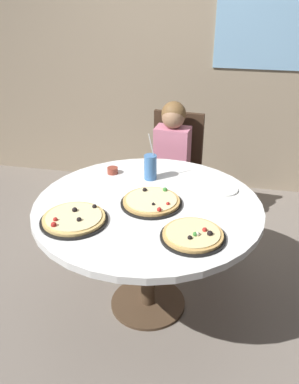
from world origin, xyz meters
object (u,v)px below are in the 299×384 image
at_px(diner_child, 169,181).
at_px(soda_cup, 150,167).
at_px(chair_wooden, 175,166).
at_px(sauce_bowl, 113,170).
at_px(plate_small, 223,189).
at_px(pizza_cheese, 74,219).
at_px(pizza_veggie, 151,202).
at_px(pizza_pepperoni, 193,235).
at_px(dining_table, 148,217).

bearing_deg(diner_child, soda_cup, -94.64).
height_order(chair_wooden, sauce_bowl, chair_wooden).
relative_size(diner_child, soda_cup, 3.53).
distance_m(chair_wooden, plate_small, 0.90).
distance_m(chair_wooden, sauce_bowl, 0.79).
xyz_separation_m(diner_child, pizza_cheese, (-0.34, -1.11, 0.28)).
distance_m(soda_cup, sauce_bowl, 0.27).
xyz_separation_m(diner_child, soda_cup, (-0.04, -0.53, 0.35)).
height_order(pizza_cheese, soda_cup, soda_cup).
bearing_deg(sauce_bowl, chair_wooden, 65.05).
height_order(chair_wooden, pizza_cheese, chair_wooden).
xyz_separation_m(diner_child, pizza_veggie, (0.03, -0.85, 0.28)).
bearing_deg(diner_child, plate_small, -54.75).
distance_m(pizza_veggie, sauce_bowl, 0.48).
bearing_deg(pizza_veggie, chair_wooden, 90.72).
xyz_separation_m(diner_child, sauce_bowl, (-0.30, -0.50, 0.29)).
bearing_deg(plate_small, pizza_pepperoni, -102.51).
bearing_deg(chair_wooden, dining_table, -90.49).
bearing_deg(pizza_pepperoni, pizza_veggie, 132.77).
bearing_deg(pizza_cheese, sauce_bowl, 86.72).
xyz_separation_m(pizza_veggie, plate_small, (0.39, 0.26, -0.01)).
relative_size(dining_table, pizza_pepperoni, 3.98).
xyz_separation_m(pizza_pepperoni, soda_cup, (-0.34, 0.61, 0.06)).
relative_size(dining_table, chair_wooden, 1.37).
xyz_separation_m(dining_table, pizza_pepperoni, (0.29, -0.29, 0.11)).
bearing_deg(pizza_veggie, soda_cup, 102.52).
height_order(chair_wooden, diner_child, diner_child).
xyz_separation_m(dining_table, diner_child, (-0.01, 0.85, -0.18)).
bearing_deg(diner_child, pizza_cheese, -106.78).
height_order(dining_table, soda_cup, soda_cup).
relative_size(pizza_veggie, sauce_bowl, 5.02).
bearing_deg(soda_cup, plate_small, -8.16).
bearing_deg(pizza_cheese, soda_cup, 63.48).
xyz_separation_m(dining_table, pizza_veggie, (0.02, -0.00, 0.10)).
relative_size(diner_child, plate_small, 6.01).
bearing_deg(pizza_cheese, pizza_veggie, 35.91).
bearing_deg(chair_wooden, pizza_cheese, -105.19).
relative_size(dining_table, sauce_bowl, 18.62).
relative_size(dining_table, pizza_veggie, 3.71).
height_order(diner_child, plate_small, diner_child).
height_order(pizza_cheese, sauce_bowl, pizza_cheese).
bearing_deg(pizza_pepperoni, sauce_bowl, 132.99).
height_order(diner_child, pizza_cheese, diner_child).
xyz_separation_m(soda_cup, sauce_bowl, (-0.26, 0.03, -0.06)).
height_order(pizza_cheese, pizza_pepperoni, same).
bearing_deg(plate_small, sauce_bowl, 172.54).
bearing_deg(pizza_pepperoni, pizza_cheese, 177.64).
bearing_deg(dining_table, pizza_cheese, -142.34).
xyz_separation_m(chair_wooden, pizza_cheese, (-0.35, -1.29, 0.24)).
distance_m(chair_wooden, pizza_veggie, 1.06).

